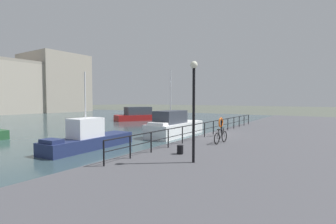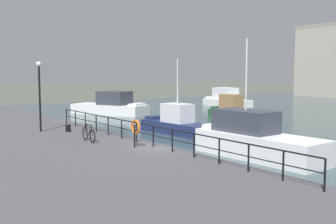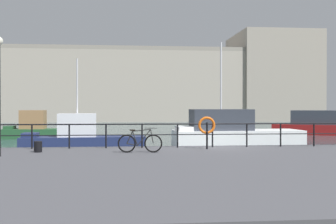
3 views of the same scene
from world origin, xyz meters
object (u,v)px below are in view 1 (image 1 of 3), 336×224
object	(u,v)px
moored_cabin_cruiser	(141,115)
life_ring_stand	(221,123)
quay_lamp_post	(194,98)
moored_green_narrowboat	(88,138)
parked_bicycle	(221,137)
mooring_bollard	(180,150)
moored_blue_motorboat	(174,126)

from	to	relation	value
moored_cabin_cruiser	life_ring_stand	size ratio (longest dim) A/B	6.71
moored_cabin_cruiser	quay_lamp_post	size ratio (longest dim) A/B	2.14
moored_cabin_cruiser	moored_green_narrowboat	distance (m)	24.43
parked_bicycle	mooring_bollard	bearing A→B (deg)	176.34
moored_cabin_cruiser	moored_blue_motorboat	bearing A→B (deg)	-102.41
parked_bicycle	quay_lamp_post	xyz separation A→B (m)	(-5.16, -0.83, 2.43)
moored_green_narrowboat	mooring_bollard	xyz separation A→B (m)	(-0.84, -8.18, 0.27)
moored_blue_motorboat	parked_bicycle	world-z (taller)	moored_blue_motorboat
moored_green_narrowboat	life_ring_stand	xyz separation A→B (m)	(6.12, -7.54, 1.02)
quay_lamp_post	mooring_bollard	bearing A→B (deg)	50.40
moored_blue_motorboat	life_ring_stand	bearing A→B (deg)	64.03
life_ring_stand	moored_cabin_cruiser	bearing A→B (deg)	53.89
life_ring_stand	moored_green_narrowboat	bearing A→B (deg)	129.05
moored_cabin_cruiser	life_ring_stand	world-z (taller)	moored_cabin_cruiser
moored_blue_motorboat	mooring_bollard	world-z (taller)	moored_blue_motorboat
moored_green_narrowboat	quay_lamp_post	distance (m)	10.13
quay_lamp_post	moored_cabin_cruiser	bearing A→B (deg)	44.21
moored_green_narrowboat	moored_blue_motorboat	world-z (taller)	moored_blue_motorboat
moored_blue_motorboat	quay_lamp_post	distance (m)	13.49
moored_green_narrowboat	quay_lamp_post	size ratio (longest dim) A/B	1.68
mooring_bollard	life_ring_stand	bearing A→B (deg)	5.21
parked_bicycle	moored_cabin_cruiser	bearing A→B (deg)	54.05
moored_cabin_cruiser	quay_lamp_post	world-z (taller)	quay_lamp_post
moored_blue_motorboat	life_ring_stand	world-z (taller)	moored_blue_motorboat
parked_bicycle	quay_lamp_post	size ratio (longest dim) A/B	0.40
life_ring_stand	quay_lamp_post	xyz separation A→B (m)	(-8.07, -1.98, 1.84)
moored_blue_motorboat	parked_bicycle	distance (m)	8.89
moored_blue_motorboat	mooring_bollard	distance (m)	11.54
moored_blue_motorboat	moored_green_narrowboat	bearing A→B (deg)	-12.92
parked_bicycle	mooring_bollard	world-z (taller)	parked_bicycle
moored_green_narrowboat	mooring_bollard	world-z (taller)	moored_green_narrowboat
parked_bicycle	quay_lamp_post	distance (m)	5.77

